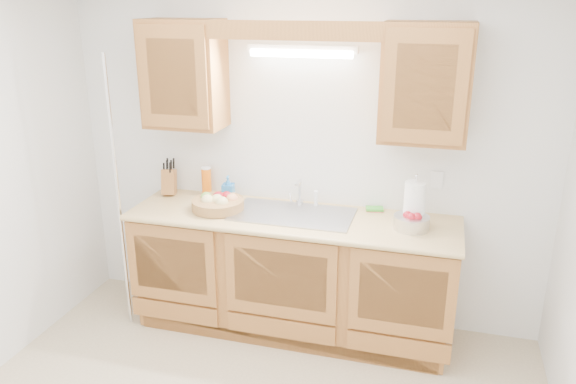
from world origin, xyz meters
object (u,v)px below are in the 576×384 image
(knife_block, at_px, (169,181))
(paper_towel, at_px, (414,204))
(fruit_basket, at_px, (218,203))
(apple_bowl, at_px, (412,221))

(knife_block, distance_m, paper_towel, 1.86)
(fruit_basket, distance_m, paper_towel, 1.37)
(fruit_basket, height_order, paper_towel, paper_towel)
(fruit_basket, bearing_deg, knife_block, 156.33)
(apple_bowl, bearing_deg, paper_towel, 84.74)
(knife_block, relative_size, apple_bowl, 0.95)
(knife_block, xyz_separation_m, paper_towel, (1.85, -0.13, 0.05))
(fruit_basket, xyz_separation_m, knife_block, (-0.49, 0.21, 0.05))
(paper_towel, distance_m, apple_bowl, 0.12)
(knife_block, height_order, apple_bowl, knife_block)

